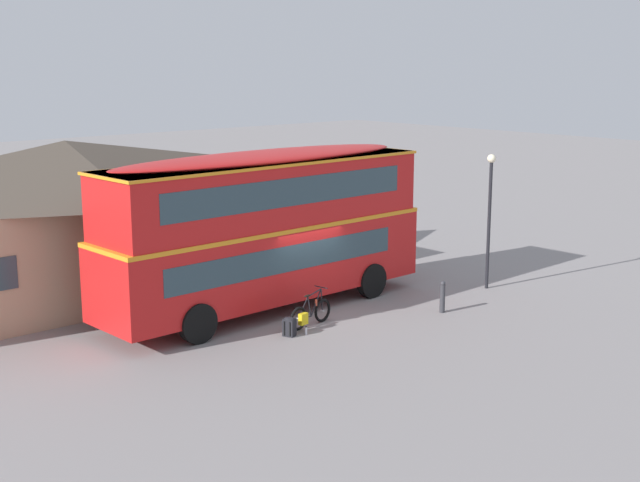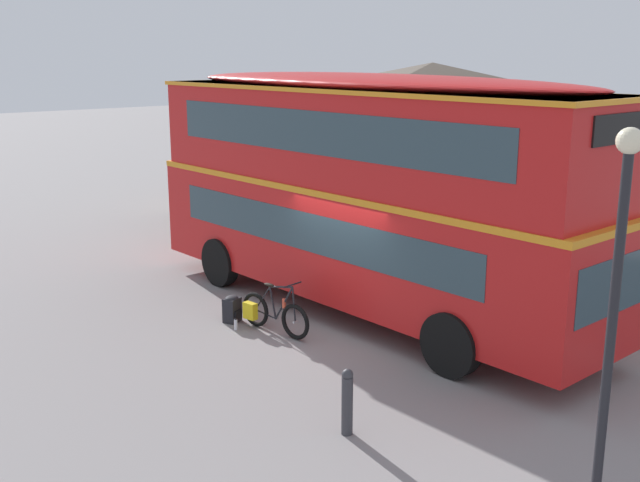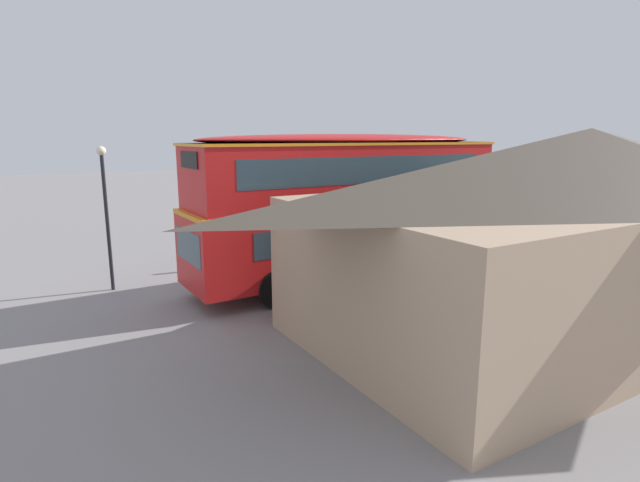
% 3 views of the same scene
% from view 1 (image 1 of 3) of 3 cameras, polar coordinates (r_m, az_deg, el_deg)
% --- Properties ---
extents(ground_plane, '(120.00, 120.00, 0.00)m').
position_cam_1_polar(ground_plane, '(26.09, -1.10, -4.65)').
color(ground_plane, gray).
extents(double_decker_bus, '(10.85, 2.87, 4.79)m').
position_cam_1_polar(double_decker_bus, '(25.71, -3.59, 1.14)').
color(double_decker_bus, black).
rests_on(double_decker_bus, ground).
extents(touring_bicycle, '(1.72, 0.63, 1.06)m').
position_cam_1_polar(touring_bicycle, '(24.54, -0.68, -4.81)').
color(touring_bicycle, black).
rests_on(touring_bicycle, ground).
extents(backpack_on_ground, '(0.38, 0.39, 0.54)m').
position_cam_1_polar(backpack_on_ground, '(23.78, -2.02, -5.61)').
color(backpack_on_ground, black).
rests_on(backpack_on_ground, ground).
extents(water_bottle_clear_plastic, '(0.07, 0.07, 0.23)m').
position_cam_1_polar(water_bottle_clear_plastic, '(23.95, -0.92, -5.90)').
color(water_bottle_clear_plastic, silver).
rests_on(water_bottle_clear_plastic, ground).
extents(pub_building, '(15.26, 7.07, 4.91)m').
position_cam_1_polar(pub_building, '(28.82, -16.14, 1.57)').
color(pub_building, tan).
rests_on(pub_building, ground).
extents(street_lamp, '(0.28, 0.28, 4.43)m').
position_cam_1_polar(street_lamp, '(28.66, 11.07, 2.28)').
color(street_lamp, black).
rests_on(street_lamp, ground).
extents(kerb_bollard, '(0.16, 0.16, 0.97)m').
position_cam_1_polar(kerb_bollard, '(26.12, 8.04, -3.61)').
color(kerb_bollard, '#333338').
rests_on(kerb_bollard, ground).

